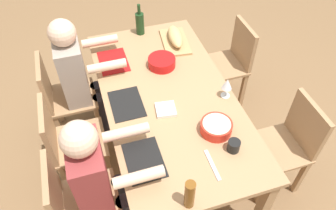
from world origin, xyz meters
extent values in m
plane|color=brown|center=(0.00, 0.00, 0.00)|extent=(8.00, 8.00, 0.00)
cube|color=#A87F56|center=(0.00, 0.00, 0.72)|extent=(1.86, 0.96, 0.04)
cube|color=#A87F56|center=(-0.87, -0.42, 0.35)|extent=(0.07, 0.07, 0.70)
cube|color=#A87F56|center=(-0.87, 0.42, 0.35)|extent=(0.07, 0.07, 0.70)
cube|color=#A87F56|center=(0.87, 0.42, 0.35)|extent=(0.07, 0.07, 0.70)
cube|color=#A87F56|center=(0.51, -0.72, 0.44)|extent=(0.40, 0.40, 0.03)
cube|color=#A87F56|center=(0.51, -0.90, 0.65)|extent=(0.38, 0.04, 0.40)
cube|color=#A87F56|center=(0.34, -0.55, 0.21)|extent=(0.04, 0.04, 0.42)
cube|color=#A87F56|center=(0.34, -0.89, 0.21)|extent=(0.04, 0.04, 0.42)
cylinder|color=#2D2D38|center=(0.43, -0.50, 0.23)|extent=(0.11, 0.11, 0.45)
cube|color=maroon|center=(0.51, -0.66, 0.73)|extent=(0.34, 0.20, 0.55)
cylinder|color=beige|center=(0.34, -0.39, 0.85)|extent=(0.07, 0.30, 0.07)
cylinder|color=beige|center=(0.68, -0.39, 0.85)|extent=(0.07, 0.30, 0.07)
sphere|color=beige|center=(0.51, -0.66, 1.09)|extent=(0.21, 0.21, 0.21)
cube|color=#A87F56|center=(0.00, -0.72, 0.44)|extent=(0.40, 0.40, 0.03)
cube|color=#A87F56|center=(0.00, -0.90, 0.65)|extent=(0.38, 0.04, 0.40)
cube|color=#A87F56|center=(-0.17, -0.55, 0.21)|extent=(0.04, 0.04, 0.42)
cube|color=#A87F56|center=(0.17, -0.55, 0.21)|extent=(0.04, 0.04, 0.42)
cube|color=#A87F56|center=(-0.17, -0.89, 0.21)|extent=(0.04, 0.04, 0.42)
cube|color=#A87F56|center=(0.17, -0.89, 0.21)|extent=(0.04, 0.04, 0.42)
cube|color=#A87F56|center=(-0.51, -0.72, 0.44)|extent=(0.40, 0.40, 0.03)
cube|color=#A87F56|center=(-0.51, -0.90, 0.65)|extent=(0.38, 0.04, 0.40)
cube|color=#A87F56|center=(-0.68, -0.55, 0.21)|extent=(0.04, 0.04, 0.42)
cube|color=#A87F56|center=(-0.34, -0.55, 0.21)|extent=(0.04, 0.04, 0.42)
cube|color=#A87F56|center=(-0.68, -0.89, 0.21)|extent=(0.04, 0.04, 0.42)
cube|color=#A87F56|center=(-0.34, -0.89, 0.21)|extent=(0.04, 0.04, 0.42)
cylinder|color=#2D2D38|center=(-0.59, -0.50, 0.23)|extent=(0.11, 0.11, 0.45)
cylinder|color=#2D2D38|center=(-0.43, -0.50, 0.23)|extent=(0.11, 0.11, 0.45)
cube|color=gray|center=(-0.51, -0.66, 0.73)|extent=(0.34, 0.20, 0.55)
cylinder|color=beige|center=(-0.68, -0.39, 0.85)|extent=(0.07, 0.30, 0.07)
cylinder|color=beige|center=(-0.34, -0.39, 0.85)|extent=(0.07, 0.30, 0.07)
sphere|color=beige|center=(-0.51, -0.66, 1.09)|extent=(0.21, 0.21, 0.21)
cube|color=#A87F56|center=(0.51, 0.72, 0.44)|extent=(0.40, 0.40, 0.03)
cube|color=#A87F56|center=(0.51, 0.90, 0.65)|extent=(0.38, 0.04, 0.40)
cube|color=#A87F56|center=(0.68, 0.55, 0.21)|extent=(0.04, 0.04, 0.42)
cube|color=#A87F56|center=(0.34, 0.55, 0.21)|extent=(0.04, 0.04, 0.42)
cube|color=#A87F56|center=(0.68, 0.89, 0.21)|extent=(0.04, 0.04, 0.42)
cube|color=#A87F56|center=(0.34, 0.89, 0.21)|extent=(0.04, 0.04, 0.42)
cube|color=#A87F56|center=(-0.51, 0.72, 0.44)|extent=(0.40, 0.40, 0.03)
cube|color=#A87F56|center=(-0.51, 0.90, 0.65)|extent=(0.38, 0.04, 0.40)
cube|color=#A87F56|center=(-0.34, 0.55, 0.21)|extent=(0.04, 0.04, 0.42)
cube|color=#A87F56|center=(-0.68, 0.55, 0.21)|extent=(0.04, 0.04, 0.42)
cube|color=#A87F56|center=(-0.34, 0.89, 0.21)|extent=(0.04, 0.04, 0.42)
cube|color=#A87F56|center=(-0.68, 0.89, 0.21)|extent=(0.04, 0.04, 0.42)
cylinder|color=red|center=(0.43, 0.21, 0.78)|extent=(0.22, 0.22, 0.08)
cylinder|color=beige|center=(0.43, 0.21, 0.80)|extent=(0.19, 0.19, 0.03)
cylinder|color=red|center=(-0.34, 0.05, 0.78)|extent=(0.22, 0.22, 0.08)
cylinder|color=orange|center=(-0.34, 0.05, 0.80)|extent=(0.20, 0.20, 0.03)
cube|color=tan|center=(-0.61, 0.26, 0.75)|extent=(0.42, 0.26, 0.02)
ellipsoid|color=tan|center=(-0.61, 0.26, 0.81)|extent=(0.33, 0.15, 0.09)
cylinder|color=#193819|center=(-0.84, 0.00, 0.84)|extent=(0.08, 0.08, 0.20)
cylinder|color=#193819|center=(-0.84, 0.00, 0.98)|extent=(0.03, 0.03, 0.09)
cylinder|color=brown|center=(0.87, -0.15, 0.85)|extent=(0.06, 0.06, 0.22)
cylinder|color=silver|center=(0.14, 0.41, 0.74)|extent=(0.07, 0.07, 0.01)
cylinder|color=silver|center=(0.14, 0.41, 0.78)|extent=(0.01, 0.01, 0.07)
cone|color=silver|center=(0.14, 0.41, 0.86)|extent=(0.08, 0.08, 0.08)
cube|color=black|center=(0.51, -0.32, 0.74)|extent=(0.32, 0.23, 0.01)
cube|color=black|center=(0.00, -0.32, 0.74)|extent=(0.32, 0.23, 0.01)
cube|color=maroon|center=(-0.51, -0.32, 0.74)|extent=(0.32, 0.23, 0.01)
cylinder|color=black|center=(0.60, 0.25, 0.78)|extent=(0.08, 0.08, 0.08)
cube|color=silver|center=(0.67, 0.08, 0.74)|extent=(0.23, 0.02, 0.01)
cube|color=white|center=(0.15, -0.06, 0.75)|extent=(0.16, 0.16, 0.02)
camera|label=1|loc=(1.66, -0.52, 2.48)|focal=34.95mm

